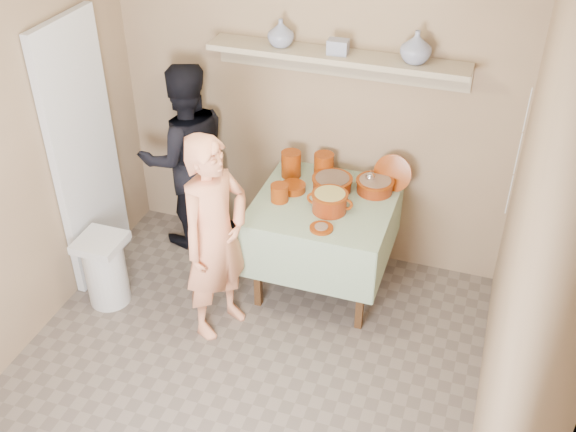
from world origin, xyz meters
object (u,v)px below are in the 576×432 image
at_px(trash_bin, 105,270).
at_px(person_helper, 186,157).
at_px(person_cook, 216,238).
at_px(serving_table, 325,214).
at_px(cazuela_rice, 330,200).

bearing_deg(trash_bin, person_helper, 74.87).
relative_size(person_cook, serving_table, 1.55).
relative_size(person_cook, trash_bin, 2.69).
xyz_separation_m(person_helper, trash_bin, (-0.25, -0.92, -0.49)).
bearing_deg(person_cook, trash_bin, 114.65).
distance_m(person_helper, serving_table, 1.23).
height_order(person_helper, serving_table, person_helper).
distance_m(cazuela_rice, trash_bin, 1.71).
bearing_deg(cazuela_rice, person_helper, 164.46).
relative_size(person_helper, cazuela_rice, 4.67).
bearing_deg(cazuela_rice, trash_bin, -159.23).
distance_m(person_helper, cazuela_rice, 1.31).
relative_size(person_cook, person_helper, 0.98).
bearing_deg(trash_bin, person_cook, 2.11).
relative_size(serving_table, cazuela_rice, 2.95).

